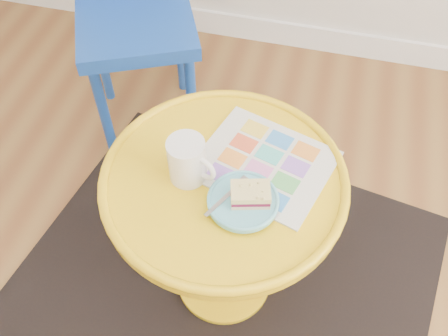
% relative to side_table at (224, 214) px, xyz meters
% --- Properties ---
extents(room_walls, '(4.00, 4.00, 4.00)m').
position_rel_side_table_xyz_m(room_walls, '(-0.93, 0.27, -0.35)').
color(room_walls, silver).
rests_on(room_walls, ground).
extents(rug, '(1.47, 1.31, 0.01)m').
position_rel_side_table_xyz_m(rug, '(0.00, 0.00, -0.41)').
color(rug, black).
rests_on(rug, ground).
extents(side_table, '(0.60, 0.60, 0.57)m').
position_rel_side_table_xyz_m(side_table, '(0.00, 0.00, 0.00)').
color(side_table, yellow).
rests_on(side_table, ground).
extents(newspaper, '(0.38, 0.35, 0.01)m').
position_rel_side_table_xyz_m(newspaper, '(0.08, 0.07, 0.16)').
color(newspaper, silver).
rests_on(newspaper, side_table).
extents(mug, '(0.12, 0.09, 0.12)m').
position_rel_side_table_xyz_m(mug, '(-0.08, -0.01, 0.22)').
color(mug, white).
rests_on(mug, side_table).
extents(plate, '(0.16, 0.16, 0.02)m').
position_rel_side_table_xyz_m(plate, '(0.06, -0.07, 0.18)').
color(plate, '#61B9CD').
rests_on(plate, newspaper).
extents(cake_slice, '(0.10, 0.08, 0.04)m').
position_rel_side_table_xyz_m(cake_slice, '(0.08, -0.06, 0.20)').
color(cake_slice, '#D3BC8C').
rests_on(cake_slice, plate).
extents(fork, '(0.08, 0.13, 0.00)m').
position_rel_side_table_xyz_m(fork, '(0.03, -0.06, 0.19)').
color(fork, silver).
rests_on(fork, plate).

